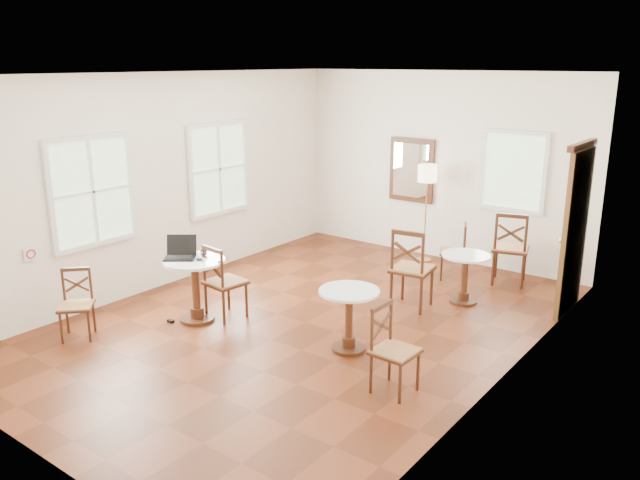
# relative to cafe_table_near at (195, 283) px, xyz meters

# --- Properties ---
(ground) EXTENTS (7.00, 7.00, 0.00)m
(ground) POSITION_rel_cafe_table_near_xyz_m (1.12, 0.77, -0.49)
(ground) COLOR #5D2510
(ground) RESTS_ON ground
(room_shell) EXTENTS (5.02, 7.02, 3.01)m
(room_shell) POSITION_rel_cafe_table_near_xyz_m (1.06, 1.04, 1.39)
(room_shell) COLOR white
(room_shell) RESTS_ON ground
(cafe_table_near) EXTENTS (0.76, 0.76, 0.80)m
(cafe_table_near) POSITION_rel_cafe_table_near_xyz_m (0.00, 0.00, 0.00)
(cafe_table_near) COLOR #411F10
(cafe_table_near) RESTS_ON ground
(cafe_table_mid) EXTENTS (0.68, 0.68, 0.72)m
(cafe_table_mid) POSITION_rel_cafe_table_near_xyz_m (1.99, 0.46, -0.05)
(cafe_table_mid) COLOR #411F10
(cafe_table_mid) RESTS_ON ground
(cafe_table_back) EXTENTS (0.64, 0.64, 0.68)m
(cafe_table_back) POSITION_rel_cafe_table_near_xyz_m (2.40, 2.59, -0.08)
(cafe_table_back) COLOR #411F10
(cafe_table_back) RESTS_ON ground
(chair_near_a) EXTENTS (0.49, 0.49, 0.96)m
(chair_near_a) POSITION_rel_cafe_table_near_xyz_m (0.21, 0.28, -0.02)
(chair_near_a) COLOR #411F10
(chair_near_a) RESTS_ON ground
(chair_near_b) EXTENTS (0.53, 0.53, 0.82)m
(chair_near_b) POSITION_rel_cafe_table_near_xyz_m (-0.74, -1.18, -0.09)
(chair_near_b) COLOR #411F10
(chair_near_b) RESTS_ON ground
(chair_mid_a) EXTENTS (0.57, 0.57, 1.08)m
(chair_mid_a) POSITION_rel_cafe_table_near_xyz_m (1.91, 1.99, 0.04)
(chair_mid_a) COLOR #411F10
(chair_mid_a) RESTS_ON ground
(chair_mid_b) EXTENTS (0.42, 0.42, 0.88)m
(chair_mid_b) POSITION_rel_cafe_table_near_xyz_m (2.86, -0.04, -0.06)
(chair_mid_b) COLOR #411F10
(chair_mid_b) RESTS_ON ground
(chair_back_a) EXTENTS (0.62, 0.62, 1.08)m
(chair_back_a) POSITION_rel_cafe_table_near_xyz_m (2.58, 3.69, 0.04)
(chair_back_a) COLOR #411F10
(chair_back_a) RESTS_ON ground
(chair_back_b) EXTENTS (0.51, 0.51, 0.84)m
(chair_back_b) POSITION_rel_cafe_table_near_xyz_m (1.84, 3.43, -0.08)
(chair_back_b) COLOR #411F10
(chair_back_b) RESTS_ON ground
(floor_lamp) EXTENTS (0.31, 0.31, 1.57)m
(floor_lamp) POSITION_rel_cafe_table_near_xyz_m (1.08, 3.92, 0.84)
(floor_lamp) COLOR #BF8C3F
(floor_lamp) RESTS_ON ground
(laptop) EXTENTS (0.48, 0.47, 0.26)m
(laptop) POSITION_rel_cafe_table_near_xyz_m (-0.20, -0.03, 0.37)
(laptop) COLOR black
(laptop) RESTS_ON cafe_table_near
(mouse) EXTENTS (0.09, 0.06, 0.03)m
(mouse) POSITION_rel_cafe_table_near_xyz_m (0.08, 0.01, 0.32)
(mouse) COLOR black
(mouse) RESTS_ON cafe_table_near
(navy_mug) EXTENTS (0.10, 0.07, 0.08)m
(navy_mug) POSITION_rel_cafe_table_near_xyz_m (-0.05, 0.20, 0.35)
(navy_mug) COLOR black
(navy_mug) RESTS_ON cafe_table_near
(water_glass) EXTENTS (0.06, 0.06, 0.10)m
(water_glass) POSITION_rel_cafe_table_near_xyz_m (0.10, 0.01, 0.35)
(water_glass) COLOR white
(water_glass) RESTS_ON cafe_table_near
(power_adapter) EXTENTS (0.09, 0.05, 0.03)m
(power_adapter) POSITION_rel_cafe_table_near_xyz_m (-0.22, -0.25, -0.48)
(power_adapter) COLOR black
(power_adapter) RESTS_ON ground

